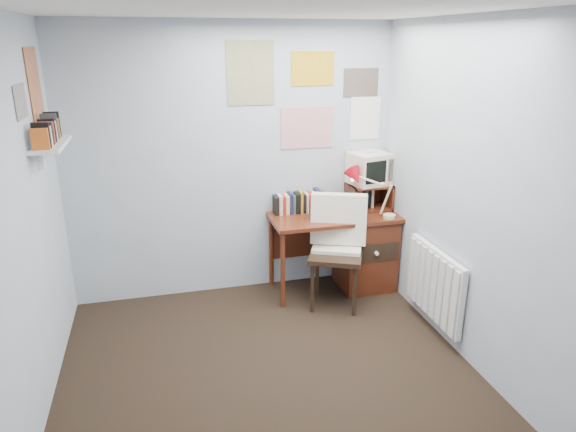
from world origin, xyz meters
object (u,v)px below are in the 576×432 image
at_px(tv_riser, 369,196).
at_px(desk, 359,247).
at_px(crt_tv, 369,167).
at_px(radiator, 435,284).
at_px(wall_shelf, 51,144).
at_px(desk_lamp, 391,196).
at_px(desk_chair, 336,255).

bearing_deg(tv_riser, desk, -137.04).
relative_size(crt_tv, radiator, 0.43).
relative_size(tv_riser, wall_shelf, 0.65).
bearing_deg(radiator, desk_lamp, 96.77).
distance_m(tv_riser, crt_tv, 0.29).
distance_m(desk, tv_riser, 0.51).
bearing_deg(desk_chair, tv_riser, 66.55).
relative_size(crt_tv, wall_shelf, 0.56).
bearing_deg(radiator, wall_shelf, 169.11).
xyz_separation_m(desk, tv_riser, (0.12, 0.11, 0.48)).
relative_size(desk_lamp, wall_shelf, 0.68).
xyz_separation_m(desk, radiator, (0.29, -0.93, 0.01)).
bearing_deg(desk, tv_riser, 42.96).
bearing_deg(desk, wall_shelf, -171.60).
relative_size(desk, wall_shelf, 1.94).
distance_m(tv_riser, wall_shelf, 2.83).
bearing_deg(wall_shelf, desk_lamp, 3.81).
relative_size(tv_riser, crt_tv, 1.16).
height_order(radiator, wall_shelf, wall_shelf).
bearing_deg(crt_tv, desk_lamp, -89.25).
xyz_separation_m(desk_chair, desk_lamp, (0.56, 0.12, 0.48)).
relative_size(desk, desk_lamp, 2.86).
height_order(desk_lamp, crt_tv, crt_tv).
height_order(desk_chair, tv_riser, tv_riser).
relative_size(desk_chair, tv_riser, 2.46).
distance_m(crt_tv, wall_shelf, 2.77).
distance_m(desk, desk_chair, 0.49).
relative_size(desk, radiator, 1.50).
distance_m(crt_tv, radiator, 1.31).
xyz_separation_m(tv_riser, crt_tv, (0.00, 0.02, 0.29)).
xyz_separation_m(crt_tv, radiator, (0.17, -1.06, -0.75)).
xyz_separation_m(desk_chair, radiator, (0.65, -0.61, -0.07)).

